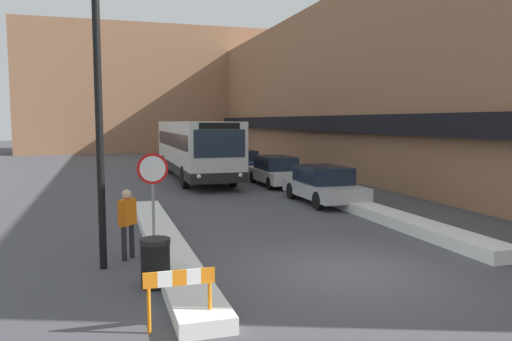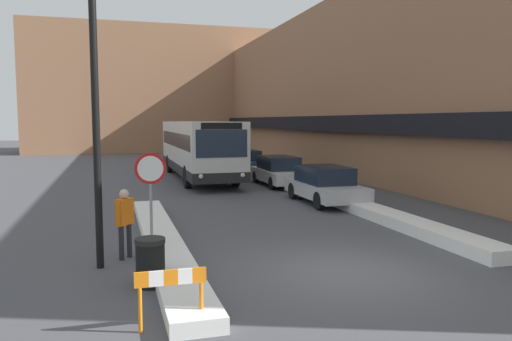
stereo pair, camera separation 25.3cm
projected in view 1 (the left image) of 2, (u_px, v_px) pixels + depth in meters
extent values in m
plane|color=#47474C|center=(352.00, 271.00, 10.66)|extent=(160.00, 160.00, 0.00)
cube|color=#996B4C|center=(319.00, 94.00, 35.90)|extent=(5.00, 60.00, 10.29)
cube|color=black|center=(283.00, 123.00, 35.31)|extent=(0.50, 60.00, 0.90)
cube|color=#996B4C|center=(151.00, 91.00, 52.84)|extent=(26.00, 8.00, 12.75)
cube|color=silver|center=(164.00, 241.00, 12.82)|extent=(0.90, 11.52, 0.27)
cube|color=silver|center=(394.00, 219.00, 15.54)|extent=(0.90, 9.30, 0.35)
cube|color=silver|center=(195.00, 146.00, 27.54)|extent=(2.60, 12.32, 2.70)
cube|color=black|center=(195.00, 166.00, 27.65)|extent=(2.62, 12.34, 0.47)
cube|color=#192333|center=(195.00, 139.00, 27.51)|extent=(2.62, 11.33, 0.74)
cube|color=#192333|center=(220.00, 144.00, 21.63)|extent=(2.28, 0.03, 1.22)
cube|color=black|center=(220.00, 126.00, 21.56)|extent=(1.82, 0.03, 0.28)
sphere|color=#F2EAC6|center=(199.00, 177.00, 21.49)|extent=(0.20, 0.20, 0.20)
sphere|color=#F2EAC6|center=(241.00, 175.00, 22.04)|extent=(0.20, 0.20, 0.20)
cylinder|color=black|center=(185.00, 177.00, 23.69)|extent=(0.28, 1.09, 1.09)
cylinder|color=black|center=(233.00, 175.00, 24.38)|extent=(0.28, 1.09, 1.09)
cylinder|color=black|center=(165.00, 164.00, 30.96)|extent=(0.28, 1.09, 1.09)
cylinder|color=black|center=(203.00, 163.00, 31.65)|extent=(0.28, 1.09, 1.09)
cube|color=#B7B7BC|center=(324.00, 190.00, 19.51)|extent=(1.85, 4.33, 0.52)
cube|color=#192333|center=(323.00, 174.00, 19.55)|extent=(1.63, 2.38, 0.65)
cylinder|color=black|center=(360.00, 199.00, 18.50)|extent=(0.20, 0.67, 0.67)
cylinder|color=black|center=(318.00, 201.00, 18.00)|extent=(0.20, 0.67, 0.67)
cylinder|color=black|center=(329.00, 189.00, 21.05)|extent=(0.20, 0.67, 0.67)
cylinder|color=black|center=(291.00, 191.00, 20.56)|extent=(0.20, 0.67, 0.67)
cube|color=silver|center=(276.00, 175.00, 24.83)|extent=(1.78, 4.46, 0.55)
cube|color=#192333|center=(276.00, 163.00, 24.87)|extent=(1.56, 2.45, 0.65)
cylinder|color=black|center=(302.00, 182.00, 23.77)|extent=(0.20, 0.61, 0.61)
cylinder|color=black|center=(270.00, 183.00, 23.30)|extent=(0.20, 0.61, 0.61)
cylinder|color=black|center=(282.00, 176.00, 26.40)|extent=(0.20, 0.61, 0.61)
cylinder|color=black|center=(253.00, 177.00, 25.93)|extent=(0.20, 0.61, 0.61)
cube|color=navy|center=(241.00, 164.00, 31.15)|extent=(1.81, 4.44, 0.50)
cube|color=#192333|center=(240.00, 155.00, 31.20)|extent=(1.59, 2.44, 0.63)
cylinder|color=black|center=(260.00, 169.00, 30.10)|extent=(0.20, 0.66, 0.66)
cylinder|color=black|center=(234.00, 169.00, 29.62)|extent=(0.20, 0.66, 0.66)
cylinder|color=black|center=(248.00, 165.00, 32.72)|extent=(0.20, 0.66, 0.66)
cylinder|color=black|center=(223.00, 166.00, 32.24)|extent=(0.20, 0.66, 0.66)
cylinder|color=gray|center=(153.00, 203.00, 12.19)|extent=(0.07, 0.07, 2.43)
cylinder|color=red|center=(153.00, 169.00, 12.09)|extent=(0.76, 0.03, 0.76)
cylinder|color=white|center=(153.00, 169.00, 12.08)|extent=(0.62, 0.01, 0.62)
cylinder|color=black|center=(99.00, 120.00, 10.55)|extent=(0.16, 0.16, 6.47)
cylinder|color=#232328|center=(124.00, 243.00, 11.45)|extent=(0.12, 0.12, 0.81)
cylinder|color=#232328|center=(132.00, 241.00, 11.71)|extent=(0.12, 0.12, 0.81)
cube|color=orange|center=(127.00, 212.00, 11.51)|extent=(0.44, 0.46, 0.61)
sphere|color=beige|center=(127.00, 194.00, 11.47)|extent=(0.22, 0.22, 0.22)
cylinder|color=orange|center=(121.00, 215.00, 11.31)|extent=(0.09, 0.09, 0.57)
cylinder|color=orange|center=(133.00, 212.00, 11.71)|extent=(0.09, 0.09, 0.57)
cylinder|color=black|center=(156.00, 265.00, 9.64)|extent=(0.56, 0.56, 0.85)
cylinder|color=black|center=(155.00, 241.00, 9.59)|extent=(0.59, 0.59, 0.10)
cylinder|color=orange|center=(149.00, 311.00, 7.52)|extent=(0.06, 0.06, 0.70)
cylinder|color=orange|center=(210.00, 304.00, 7.79)|extent=(0.06, 0.06, 0.70)
cube|color=orange|center=(150.00, 280.00, 7.48)|extent=(0.22, 0.04, 0.24)
cube|color=white|center=(165.00, 279.00, 7.55)|extent=(0.22, 0.04, 0.24)
cube|color=orange|center=(179.00, 278.00, 7.61)|extent=(0.22, 0.04, 0.24)
cube|color=white|center=(194.00, 276.00, 7.68)|extent=(0.22, 0.04, 0.24)
cube|color=orange|center=(208.00, 275.00, 7.74)|extent=(0.22, 0.04, 0.24)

